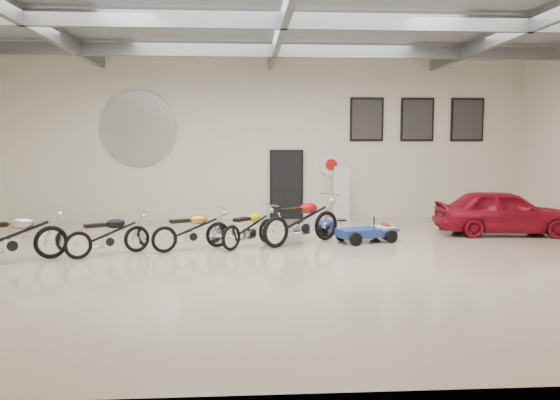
{
  "coord_description": "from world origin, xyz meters",
  "views": [
    {
      "loc": [
        -0.76,
        -10.94,
        2.38
      ],
      "look_at": [
        0.0,
        1.2,
        1.1
      ],
      "focal_mm": 35.0,
      "sensor_mm": 36.0,
      "label": 1
    }
  ],
  "objects": [
    {
      "name": "floor",
      "position": [
        0.0,
        0.0,
        0.0
      ],
      "size": [
        16.0,
        12.0,
        0.01
      ],
      "primitive_type": "cube",
      "color": "#BFAD92",
      "rests_on": "ground"
    },
    {
      "name": "ceiling",
      "position": [
        0.0,
        0.0,
        5.0
      ],
      "size": [
        16.0,
        12.0,
        0.01
      ],
      "primitive_type": "cube",
      "color": "gray",
      "rests_on": "back_wall"
    },
    {
      "name": "back_wall",
      "position": [
        0.0,
        6.0,
        2.5
      ],
      "size": [
        16.0,
        0.02,
        5.0
      ],
      "primitive_type": "cube",
      "color": "silver",
      "rests_on": "floor"
    },
    {
      "name": "ceiling_beams",
      "position": [
        0.0,
        0.0,
        4.75
      ],
      "size": [
        15.8,
        11.8,
        0.32
      ],
      "primitive_type": null,
      "color": "slate",
      "rests_on": "ceiling"
    },
    {
      "name": "door",
      "position": [
        0.5,
        5.95,
        1.05
      ],
      "size": [
        0.92,
        0.08,
        2.1
      ],
      "primitive_type": "cube",
      "color": "black",
      "rests_on": "back_wall"
    },
    {
      "name": "logo_plaque",
      "position": [
        -4.0,
        5.95,
        2.8
      ],
      "size": [
        2.3,
        0.06,
        1.16
      ],
      "primitive_type": null,
      "color": "silver",
      "rests_on": "back_wall"
    },
    {
      "name": "poster_left",
      "position": [
        3.0,
        5.96,
        3.1
      ],
      "size": [
        1.05,
        0.08,
        1.35
      ],
      "primitive_type": null,
      "color": "black",
      "rests_on": "back_wall"
    },
    {
      "name": "poster_mid",
      "position": [
        4.6,
        5.96,
        3.1
      ],
      "size": [
        1.05,
        0.08,
        1.35
      ],
      "primitive_type": null,
      "color": "black",
      "rests_on": "back_wall"
    },
    {
      "name": "poster_right",
      "position": [
        6.2,
        5.96,
        3.1
      ],
      "size": [
        1.05,
        0.08,
        1.35
      ],
      "primitive_type": null,
      "color": "black",
      "rests_on": "back_wall"
    },
    {
      "name": "oil_sign",
      "position": [
        1.9,
        5.95,
        1.7
      ],
      "size": [
        0.72,
        0.1,
        0.72
      ],
      "primitive_type": null,
      "color": "white",
      "rests_on": "back_wall"
    },
    {
      "name": "banner_stand",
      "position": [
        2.16,
        5.5,
        0.87
      ],
      "size": [
        0.48,
        0.2,
        1.73
      ],
      "primitive_type": null,
      "rotation": [
        0.0,
        0.0,
        -0.03
      ],
      "color": "white",
      "rests_on": "floor"
    },
    {
      "name": "motorcycle_silver",
      "position": [
        -5.41,
        0.0,
        0.55
      ],
      "size": [
        2.15,
        1.65,
        1.1
      ],
      "primitive_type": null,
      "rotation": [
        0.0,
        0.0,
        0.54
      ],
      "color": "silver",
      "rests_on": "floor"
    },
    {
      "name": "motorcycle_black",
      "position": [
        -3.67,
        0.62,
        0.47
      ],
      "size": [
        1.8,
        1.45,
        0.93
      ],
      "primitive_type": null,
      "rotation": [
        0.0,
        0.0,
        0.58
      ],
      "color": "silver",
      "rests_on": "floor"
    },
    {
      "name": "motorcycle_gold",
      "position": [
        -1.97,
        1.13,
        0.47
      ],
      "size": [
        1.86,
        1.31,
        0.94
      ],
      "primitive_type": null,
      "rotation": [
        0.0,
        0.0,
        0.47
      ],
      "color": "silver",
      "rests_on": "floor"
    },
    {
      "name": "motorcycle_yellow",
      "position": [
        -0.68,
        1.44,
        0.46
      ],
      "size": [
        1.6,
        1.69,
        0.92
      ],
      "primitive_type": null,
      "rotation": [
        0.0,
        0.0,
        0.84
      ],
      "color": "silver",
      "rests_on": "floor"
    },
    {
      "name": "motorcycle_red",
      "position": [
        0.55,
        1.71,
        0.58
      ],
      "size": [
        2.23,
        1.85,
        1.16
      ],
      "primitive_type": null,
      "rotation": [
        0.0,
        0.0,
        0.61
      ],
      "color": "silver",
      "rests_on": "floor"
    },
    {
      "name": "go_kart",
      "position": [
        2.26,
        1.9,
        0.31
      ],
      "size": [
        1.88,
        1.3,
        0.62
      ],
      "primitive_type": null,
      "rotation": [
        0.0,
        0.0,
        0.33
      ],
      "color": "navy",
      "rests_on": "floor"
    },
    {
      "name": "vintage_car",
      "position": [
        5.92,
        2.74,
        0.59
      ],
      "size": [
        1.74,
        3.58,
        1.18
      ],
      "primitive_type": "imported",
      "rotation": [
        0.0,
        0.0,
        1.47
      ],
      "color": "maroon",
      "rests_on": "floor"
    }
  ]
}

